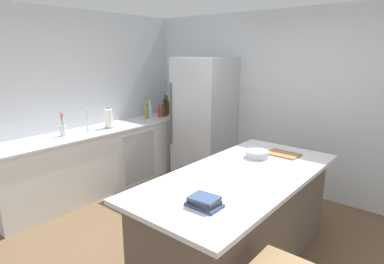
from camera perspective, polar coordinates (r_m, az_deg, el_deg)
ground_plane at (r=3.50m, az=-0.51°, el=-21.06°), size 7.20×7.20×0.00m
wall_rear at (r=4.86m, az=16.85°, el=4.99°), size 6.00×0.10×2.60m
wall_left at (r=4.87m, az=-23.24°, el=4.48°), size 0.10×6.00×2.60m
counter_run_left at (r=5.01m, az=-15.15°, el=-4.49°), size 0.66×3.20×0.92m
kitchen_island at (r=3.24m, az=8.46°, el=-14.73°), size 1.07×2.29×0.91m
refrigerator at (r=5.15m, az=2.21°, el=2.32°), size 0.81×0.79×1.94m
sink_faucet at (r=4.78m, az=-18.01°, el=2.09°), size 0.15×0.05×0.30m
flower_vase at (r=4.60m, az=-21.95°, el=0.56°), size 0.08×0.08×0.32m
paper_towel_roll at (r=4.87m, az=-14.57°, el=2.25°), size 0.14×0.14×0.31m
gin_bottle at (r=5.86m, az=-3.85°, el=4.65°), size 0.08×0.08×0.36m
whiskey_bottle at (r=5.79m, az=-4.46°, el=4.41°), size 0.07×0.07×0.33m
wine_bottle at (r=5.67m, az=-4.80°, el=4.41°), size 0.07×0.07×0.36m
syrup_bottle at (r=5.58m, az=-5.07°, el=3.92°), size 0.07×0.07×0.29m
hot_sauce_bottle at (r=5.53m, az=-5.83°, el=3.47°), size 0.05×0.05×0.22m
soda_bottle at (r=5.54m, az=-7.44°, el=3.95°), size 0.07×0.07×0.33m
olive_oil_bottle at (r=5.46m, az=-8.12°, el=3.81°), size 0.06×0.06×0.34m
cookbook_stack at (r=2.40m, az=2.19°, el=-12.29°), size 0.25×0.18×0.08m
mixing_bowl at (r=3.52m, az=11.47°, el=-3.88°), size 0.25×0.25×0.08m
cutting_board at (r=3.69m, az=15.88°, el=-3.78°), size 0.34×0.24×0.02m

